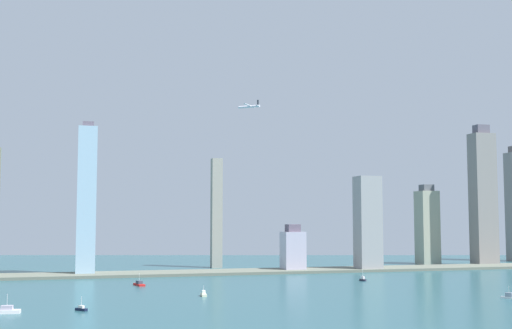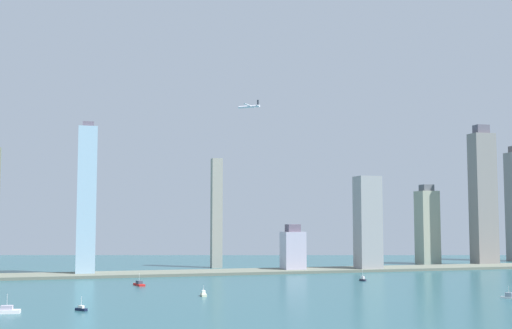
# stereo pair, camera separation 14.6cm
# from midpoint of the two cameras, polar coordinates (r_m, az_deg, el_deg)

# --- Properties ---
(waterfront_pier) EXTENTS (975.57, 52.01, 2.77)m
(waterfront_pier) POSITION_cam_midpoint_polar(r_m,az_deg,el_deg) (691.95, 1.90, -9.36)
(waterfront_pier) COLOR #616659
(waterfront_pier) RESTS_ON ground
(skyscraper_2) EXTENTS (18.64, 27.16, 154.20)m
(skyscraper_2) POSITION_cam_midpoint_polar(r_m,az_deg,el_deg) (673.37, -14.71, -3.03)
(skyscraper_2) COLOR #95B7CE
(skyscraper_2) RESTS_ON ground
(skyscraper_3) EXTENTS (23.52, 23.36, 98.83)m
(skyscraper_3) POSITION_cam_midpoint_polar(r_m,az_deg,el_deg) (836.43, 14.88, -5.29)
(skyscraper_3) COLOR gray
(skyscraper_3) RESTS_ON ground
(skyscraper_4) EXTENTS (24.95, 23.31, 102.64)m
(skyscraper_4) POSITION_cam_midpoint_polar(r_m,az_deg,el_deg) (716.34, 9.83, -5.14)
(skyscraper_4) COLOR gray
(skyscraper_4) RESTS_ON ground
(skyscraper_5) EXTENTS (27.68, 20.27, 170.81)m
(skyscraper_5) POSITION_cam_midpoint_polar(r_m,az_deg,el_deg) (832.72, 19.39, -2.76)
(skyscraper_5) COLOR gray
(skyscraper_5) RESTS_ON ground
(skyscraper_7) EXTENTS (22.51, 24.33, 50.38)m
(skyscraper_7) POSITION_cam_midpoint_polar(r_m,az_deg,el_deg) (700.08, 3.28, -7.55)
(skyscraper_7) COLOR #B1ABC1
(skyscraper_7) RESTS_ON ground
(skyscraper_8) EXTENTS (12.09, 12.07, 126.30)m
(skyscraper_8) POSITION_cam_midpoint_polar(r_m,az_deg,el_deg) (752.00, -3.50, -4.28)
(skyscraper_8) COLOR gray
(skyscraper_8) RESTS_ON ground
(boat_0) EXTENTS (9.19, 17.73, 10.34)m
(boat_0) POSITION_cam_midpoint_polar(r_m,az_deg,el_deg) (565.15, -10.26, -10.31)
(boat_0) COLOR red
(boat_0) RESTS_ON ground
(boat_1) EXTENTS (4.97, 6.81, 10.56)m
(boat_1) POSITION_cam_midpoint_polar(r_m,az_deg,el_deg) (603.38, 9.40, -9.95)
(boat_1) COLOR #242535
(boat_1) RESTS_ON ground
(boat_2) EXTENTS (3.98, 10.72, 7.82)m
(boat_2) POSITION_cam_midpoint_polar(r_m,az_deg,el_deg) (483.14, -4.64, -11.32)
(boat_2) COLOR beige
(boat_2) RESTS_ON ground
(boat_3) EXTENTS (15.91, 7.05, 11.65)m
(boat_3) POSITION_cam_midpoint_polar(r_m,az_deg,el_deg) (423.09, -21.12, -11.93)
(boat_3) COLOR white
(boat_3) RESTS_ON ground
(boat_4) EXTENTS (7.68, 8.05, 8.68)m
(boat_4) POSITION_cam_midpoint_polar(r_m,az_deg,el_deg) (421.62, -15.15, -12.18)
(boat_4) COLOR black
(boat_4) RESTS_ON ground
(boat_5) EXTENTS (9.15, 10.58, 9.04)m
(boat_5) POSITION_cam_midpoint_polar(r_m,az_deg,el_deg) (501.26, 21.41, -10.78)
(boat_5) COLOR white
(boat_5) RESTS_ON ground
(airplane) EXTENTS (20.69, 21.13, 7.36)m
(airplane) POSITION_cam_midpoint_polar(r_m,az_deg,el_deg) (649.20, -0.62, 5.15)
(airplane) COLOR silver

